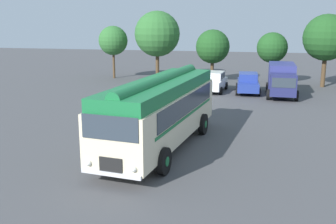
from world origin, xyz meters
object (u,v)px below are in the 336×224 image
at_px(car_mid_right, 248,83).
at_px(box_van, 282,79).
at_px(car_mid_left, 214,81).
at_px(car_near_left, 181,80).
at_px(vintage_bus, 161,109).

height_order(car_mid_right, box_van, box_van).
relative_size(car_mid_left, car_mid_right, 1.01).
distance_m(car_mid_right, box_van, 2.76).
distance_m(car_near_left, box_van, 8.40).
bearing_deg(car_near_left, car_mid_left, -2.03).
distance_m(vintage_bus, car_near_left, 16.16).
height_order(vintage_bus, car_mid_right, vintage_bus).
distance_m(vintage_bus, car_mid_right, 16.21).
bearing_deg(car_mid_left, vintage_bus, -92.54).
xyz_separation_m(vintage_bus, car_mid_left, (0.70, 15.88, -1.05)).
bearing_deg(car_mid_right, box_van, -11.13).
bearing_deg(vintage_bus, car_mid_left, 87.46).
height_order(vintage_bus, car_mid_left, vintage_bus).
bearing_deg(car_near_left, box_van, -5.01).
relative_size(vintage_bus, car_near_left, 2.45).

